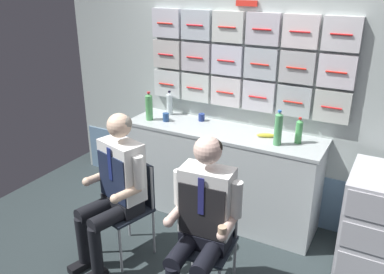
{
  "coord_description": "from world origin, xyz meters",
  "views": [
    {
      "loc": [
        1.37,
        -2.22,
        2.32
      ],
      "look_at": [
        -0.03,
        0.34,
        1.15
      ],
      "focal_mm": 37.71,
      "sensor_mm": 36.0,
      "label": 1
    }
  ],
  "objects_px": {
    "service_trolley": "(370,219)",
    "folding_chair_right": "(210,229)",
    "snack_banana": "(266,135)",
    "crew_member_left": "(115,183)",
    "paper_cup_tan": "(166,117)",
    "water_bottle_blue_cap": "(299,131)",
    "folding_chair_left": "(132,197)",
    "crew_member_right": "(203,217)"
  },
  "relations": [
    {
      "from": "service_trolley",
      "to": "paper_cup_tan",
      "type": "relative_size",
      "value": 10.43
    },
    {
      "from": "service_trolley",
      "to": "folding_chair_right",
      "type": "xyz_separation_m",
      "value": [
        -1.05,
        -0.82,
        0.05
      ]
    },
    {
      "from": "folding_chair_right",
      "to": "water_bottle_blue_cap",
      "type": "distance_m",
      "value": 1.2
    },
    {
      "from": "crew_member_right",
      "to": "service_trolley",
      "type": "bearing_deg",
      "value": 43.14
    },
    {
      "from": "service_trolley",
      "to": "folding_chair_right",
      "type": "relative_size",
      "value": 1.04
    },
    {
      "from": "service_trolley",
      "to": "snack_banana",
      "type": "bearing_deg",
      "value": 169.3
    },
    {
      "from": "folding_chair_right",
      "to": "paper_cup_tan",
      "type": "xyz_separation_m",
      "value": [
        -0.97,
        0.94,
        0.46
      ]
    },
    {
      "from": "paper_cup_tan",
      "to": "service_trolley",
      "type": "bearing_deg",
      "value": -3.46
    },
    {
      "from": "crew_member_left",
      "to": "paper_cup_tan",
      "type": "height_order",
      "value": "crew_member_left"
    },
    {
      "from": "paper_cup_tan",
      "to": "water_bottle_blue_cap",
      "type": "bearing_deg",
      "value": 3.26
    },
    {
      "from": "crew_member_right",
      "to": "paper_cup_tan",
      "type": "xyz_separation_m",
      "value": [
        -0.99,
        1.1,
        0.25
      ]
    },
    {
      "from": "water_bottle_blue_cap",
      "to": "crew_member_left",
      "type": "bearing_deg",
      "value": -138.48
    },
    {
      "from": "crew_member_right",
      "to": "paper_cup_tan",
      "type": "height_order",
      "value": "crew_member_right"
    },
    {
      "from": "crew_member_left",
      "to": "paper_cup_tan",
      "type": "xyz_separation_m",
      "value": [
        -0.12,
        1.0,
        0.25
      ]
    },
    {
      "from": "folding_chair_left",
      "to": "snack_banana",
      "type": "xyz_separation_m",
      "value": [
        0.88,
        0.91,
        0.43
      ]
    },
    {
      "from": "folding_chair_left",
      "to": "snack_banana",
      "type": "relative_size",
      "value": 4.95
    },
    {
      "from": "folding_chair_right",
      "to": "folding_chair_left",
      "type": "bearing_deg",
      "value": 173.28
    },
    {
      "from": "folding_chair_left",
      "to": "crew_member_right",
      "type": "bearing_deg",
      "value": -17.05
    },
    {
      "from": "crew_member_right",
      "to": "water_bottle_blue_cap",
      "type": "xyz_separation_m",
      "value": [
        0.34,
        1.17,
        0.32
      ]
    },
    {
      "from": "snack_banana",
      "to": "folding_chair_right",
      "type": "bearing_deg",
      "value": -93.84
    },
    {
      "from": "service_trolley",
      "to": "folding_chair_left",
      "type": "relative_size",
      "value": 1.04
    },
    {
      "from": "service_trolley",
      "to": "water_bottle_blue_cap",
      "type": "xyz_separation_m",
      "value": [
        -0.69,
        0.2,
        0.57
      ]
    },
    {
      "from": "crew_member_left",
      "to": "service_trolley",
      "type": "bearing_deg",
      "value": 24.63
    },
    {
      "from": "crew_member_left",
      "to": "paper_cup_tan",
      "type": "distance_m",
      "value": 1.03
    },
    {
      "from": "water_bottle_blue_cap",
      "to": "snack_banana",
      "type": "distance_m",
      "value": 0.31
    },
    {
      "from": "folding_chair_right",
      "to": "service_trolley",
      "type": "bearing_deg",
      "value": 37.78
    },
    {
      "from": "folding_chair_right",
      "to": "crew_member_right",
      "type": "xyz_separation_m",
      "value": [
        0.01,
        -0.16,
        0.2
      ]
    },
    {
      "from": "crew_member_left",
      "to": "folding_chair_right",
      "type": "xyz_separation_m",
      "value": [
        0.85,
        0.06,
        -0.2
      ]
    },
    {
      "from": "water_bottle_blue_cap",
      "to": "paper_cup_tan",
      "type": "relative_size",
      "value": 2.78
    },
    {
      "from": "folding_chair_left",
      "to": "water_bottle_blue_cap",
      "type": "relative_size",
      "value": 3.58
    },
    {
      "from": "folding_chair_left",
      "to": "folding_chair_right",
      "type": "height_order",
      "value": "same"
    },
    {
      "from": "folding_chair_right",
      "to": "snack_banana",
      "type": "height_order",
      "value": "snack_banana"
    },
    {
      "from": "paper_cup_tan",
      "to": "snack_banana",
      "type": "distance_m",
      "value": 1.04
    },
    {
      "from": "service_trolley",
      "to": "snack_banana",
      "type": "distance_m",
      "value": 1.11
    },
    {
      "from": "folding_chair_left",
      "to": "crew_member_left",
      "type": "height_order",
      "value": "crew_member_left"
    },
    {
      "from": "crew_member_left",
      "to": "folding_chair_right",
      "type": "distance_m",
      "value": 0.88
    },
    {
      "from": "crew_member_right",
      "to": "paper_cup_tan",
      "type": "distance_m",
      "value": 1.5
    },
    {
      "from": "crew_member_left",
      "to": "crew_member_right",
      "type": "relative_size",
      "value": 1.0
    },
    {
      "from": "paper_cup_tan",
      "to": "crew_member_right",
      "type": "bearing_deg",
      "value": -47.99
    },
    {
      "from": "crew_member_left",
      "to": "snack_banana",
      "type": "relative_size",
      "value": 7.63
    },
    {
      "from": "crew_member_right",
      "to": "water_bottle_blue_cap",
      "type": "height_order",
      "value": "crew_member_right"
    },
    {
      "from": "folding_chair_left",
      "to": "paper_cup_tan",
      "type": "height_order",
      "value": "paper_cup_tan"
    }
  ]
}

